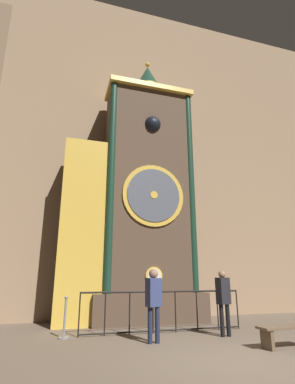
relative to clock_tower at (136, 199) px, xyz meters
name	(u,v)px	position (x,y,z in m)	size (l,w,h in m)	color
ground_plane	(251,362)	(0.83, -5.20, -4.26)	(28.00, 28.00, 0.00)	brown
cathedral_back_wall	(146,145)	(0.74, 1.23, 2.84)	(24.00, 0.32, 14.22)	#997A5B
clock_tower	(136,199)	(0.00, 0.00, 0.00)	(5.07, 1.77, 10.39)	brown
railing_fence	(164,309)	(0.37, -1.94, -3.65)	(4.71, 0.05, 1.10)	black
visitor_near	(154,297)	(-0.35, -3.20, -3.25)	(0.39, 0.31, 1.66)	#1B213A
visitor_far	(223,296)	(1.68, -2.93, -3.28)	(0.39, 0.30, 1.64)	black
stanchion_post	(64,324)	(-2.32, -1.99, -3.93)	(0.28, 0.28, 1.01)	gray
visitor_bench	(287,332)	(2.28, -4.48, -3.94)	(1.31, 0.40, 0.44)	brown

